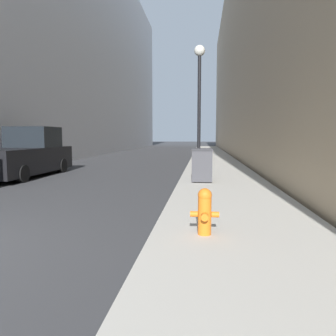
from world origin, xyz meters
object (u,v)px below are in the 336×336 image
fire_hydrant (205,210)px  trash_bin (202,165)px  pickup_truck (25,156)px  lamppost (199,91)px

fire_hydrant → trash_bin: size_ratio=0.65×
fire_hydrant → pickup_truck: bearing=133.2°
fire_hydrant → lamppost: size_ratio=0.14×
lamppost → pickup_truck: lamppost is taller
fire_hydrant → lamppost: (-0.20, 9.00, 3.03)m
fire_hydrant → trash_bin: bearing=90.5°
fire_hydrant → trash_bin: trash_bin is taller
trash_bin → lamppost: size_ratio=0.21×
trash_bin → fire_hydrant: bearing=-89.5°
fire_hydrant → trash_bin: 5.95m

